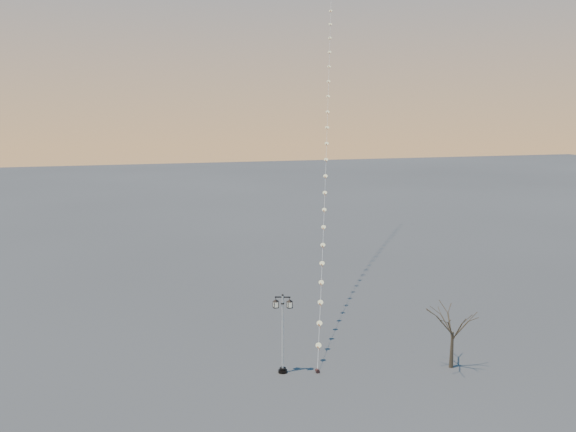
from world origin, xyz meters
name	(u,v)px	position (x,y,z in m)	size (l,w,h in m)	color
ground	(345,375)	(0.00, 0.00, 0.00)	(300.00, 300.00, 0.00)	#434343
street_lamp	(283,330)	(-3.17, 1.38, 2.53)	(1.12, 0.65, 4.57)	black
bare_tree	(453,322)	(6.25, -0.78, 2.69)	(2.33, 2.33, 3.87)	#3F3324
kite_train	(328,88)	(6.47, 20.21, 16.57)	(16.18, 39.44, 33.30)	#361C19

